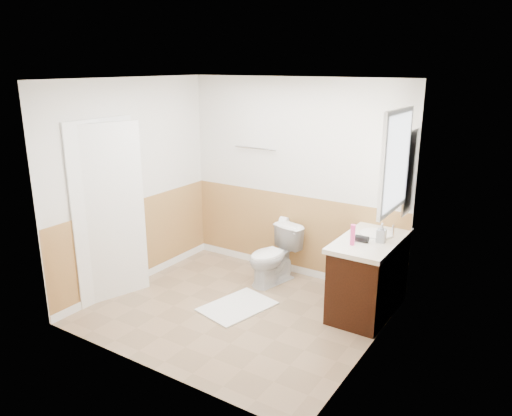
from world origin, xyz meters
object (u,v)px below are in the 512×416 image
Objects in this scene: vanity_cabinet at (369,277)px; bath_mat at (237,307)px; soap_dispenser at (382,233)px; toilet at (273,256)px; lotion_bottle at (353,235)px.

bath_mat is at bearing -149.66° from vanity_cabinet.
vanity_cabinet is 0.57m from soap_dispenser.
lotion_bottle reaches higher than toilet.
lotion_bottle is (1.15, -0.36, 0.60)m from toilet.
vanity_cabinet is at bearing 10.85° from toilet.
bath_mat is 1.55m from lotion_bottle.
toilet reaches higher than bath_mat.
vanity_cabinet is at bearing 156.88° from soap_dispenser.
soap_dispenser is at bearing 48.19° from lotion_bottle.
bath_mat is at bearing -159.31° from lotion_bottle.
toilet is at bearing 177.34° from vanity_cabinet.
lotion_bottle reaches higher than soap_dispenser.
bath_mat is 3.89× the size of soap_dispenser.
bath_mat is 1.80m from soap_dispenser.
toilet is 1.50m from soap_dispenser.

